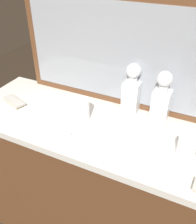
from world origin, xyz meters
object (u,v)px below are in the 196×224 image
Objects in this scene: crystal_tumbler_right at (187,147)px; silver_brush_front at (14,102)px; crystal_decanter_right at (161,105)px; porcelain_dish at (65,133)px; crystal_tumbler_center at (81,110)px; crystal_decanter_rear at (132,93)px.

crystal_tumbler_right is 0.52× the size of silver_brush_front.
crystal_decanter_right is 0.23m from crystal_tumbler_right.
porcelain_dish is (-0.38, -0.26, -0.11)m from crystal_decanter_right.
silver_brush_front is at bearing 165.03° from porcelain_dish.
silver_brush_front is at bearing -169.23° from crystal_decanter_right.
porcelain_dish is at bearing -145.82° from crystal_decanter_right.
crystal_tumbler_center is at bearing 6.33° from silver_brush_front.
crystal_decanter_right is 0.39m from crystal_tumbler_center.
crystal_decanter_rear reaches higher than crystal_tumbler_right.
crystal_decanter_rear reaches higher than silver_brush_front.
crystal_tumbler_center is 1.67× the size of porcelain_dish.
crystal_decanter_right is 4.60× the size of porcelain_dish.
crystal_tumbler_right is at bearing 0.62° from silver_brush_front.
crystal_decanter_rear is 3.30× the size of crystal_tumbler_right.
crystal_tumbler_right is 1.29× the size of porcelain_dish.
crystal_decanter_right is at bearing -22.20° from crystal_decanter_rear.
crystal_decanter_right is 1.85× the size of silver_brush_front.
crystal_decanter_right is 3.56× the size of crystal_tumbler_right.
crystal_decanter_right is 2.75× the size of crystal_tumbler_center.
crystal_decanter_right is 0.80m from silver_brush_front.
crystal_decanter_right is 0.18m from crystal_decanter_rear.
porcelain_dish is at bearing -14.97° from silver_brush_front.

